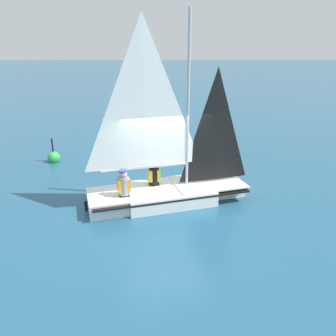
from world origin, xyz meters
TOP-DOWN VIEW (x-y plane):
  - ground_plane at (0.00, 0.00)m, footprint 260.00×260.00m
  - sailboat_main at (-0.01, 0.04)m, footprint 2.58×4.78m
  - sailor_helm at (0.23, 0.41)m, footprint 0.36×0.39m
  - sailor_crew at (-0.49, 1.24)m, footprint 0.36×0.39m
  - buoy_marker at (3.82, 4.30)m, footprint 0.49×0.49m

SIDE VIEW (x-z plane):
  - ground_plane at x=0.00m, z-range 0.00..0.00m
  - buoy_marker at x=3.82m, z-range -0.33..0.69m
  - sailor_helm at x=0.23m, z-range 0.05..1.21m
  - sailor_crew at x=-0.49m, z-range 0.05..1.21m
  - sailboat_main at x=-0.01m, z-range -1.88..3.32m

